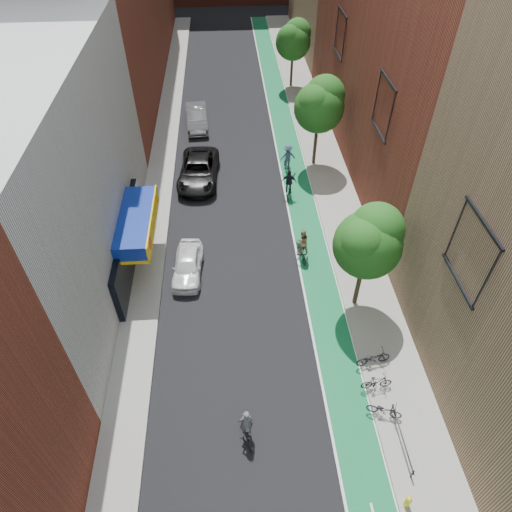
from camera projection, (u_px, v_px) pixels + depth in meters
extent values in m
plane|color=black|center=(268.00, 511.00, 17.53)|extent=(160.00, 160.00, 0.00)
cube|color=#12673F|center=(289.00, 151.00, 36.40)|extent=(2.00, 68.00, 0.01)
cube|color=gray|center=(163.00, 155.00, 35.85)|extent=(2.00, 68.00, 0.15)
cube|color=gray|center=(320.00, 149.00, 36.47)|extent=(3.00, 68.00, 0.15)
cube|color=silver|center=(28.00, 183.00, 22.87)|extent=(8.00, 20.00, 12.00)
cylinder|color=#332619|center=(359.00, 283.00, 23.85)|extent=(0.24, 0.24, 3.30)
sphere|color=#194C14|center=(367.00, 245.00, 21.95)|extent=(3.36, 3.36, 3.36)
sphere|color=#194C14|center=(377.00, 229.00, 21.69)|extent=(2.64, 2.64, 2.64)
sphere|color=#194C14|center=(364.00, 242.00, 21.39)|extent=(2.40, 2.40, 2.40)
cylinder|color=#332619|center=(315.00, 144.00, 33.84)|extent=(0.24, 0.24, 3.47)
sphere|color=#194C14|center=(319.00, 108.00, 31.85)|extent=(3.53, 3.53, 3.53)
sphere|color=#194C14|center=(325.00, 95.00, 31.56)|extent=(2.77, 2.77, 2.77)
sphere|color=#194C14|center=(316.00, 103.00, 31.27)|extent=(2.52, 2.52, 2.52)
cylinder|color=#332619|center=(292.00, 71.00, 43.99)|extent=(0.24, 0.24, 3.19)
sphere|color=#194C14|center=(293.00, 42.00, 42.16)|extent=(3.25, 3.25, 3.25)
sphere|color=#194C14|center=(297.00, 33.00, 41.91)|extent=(2.55, 2.55, 2.55)
sphere|color=#194C14|center=(290.00, 38.00, 41.60)|extent=(2.32, 2.32, 2.32)
imported|color=white|center=(188.00, 265.00, 26.22)|extent=(1.84, 4.06, 1.35)
imported|color=black|center=(198.00, 170.00, 32.97)|extent=(3.11, 6.01, 1.62)
imported|color=gray|center=(197.00, 117.00, 38.81)|extent=(1.99, 4.94, 1.59)
imported|color=black|center=(246.00, 433.00, 19.33)|extent=(0.86, 1.64, 0.82)
imported|color=#53545B|center=(246.00, 422.00, 18.86)|extent=(0.67, 0.51, 1.66)
imported|color=black|center=(301.00, 251.00, 27.21)|extent=(0.80, 1.92, 1.12)
imported|color=tan|center=(302.00, 241.00, 26.81)|extent=(0.95, 0.79, 1.77)
imported|color=black|center=(289.00, 192.00, 31.73)|extent=(0.91, 1.74, 0.87)
imported|color=black|center=(289.00, 182.00, 31.27)|extent=(1.07, 0.62, 1.72)
imported|color=black|center=(287.00, 166.00, 33.97)|extent=(0.75, 1.68, 0.98)
imported|color=#394D68|center=(288.00, 156.00, 33.50)|extent=(1.29, 0.89, 1.84)
imported|color=black|center=(384.00, 410.00, 19.92)|extent=(1.63, 1.05, 0.81)
imported|color=black|center=(377.00, 382.00, 20.86)|extent=(1.48, 0.47, 0.88)
imported|color=black|center=(373.00, 358.00, 21.78)|extent=(1.79, 0.87, 0.90)
cylinder|color=yellow|center=(407.00, 502.00, 17.38)|extent=(0.22, 0.22, 0.50)
sphere|color=yellow|center=(409.00, 500.00, 17.16)|extent=(0.24, 0.24, 0.24)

